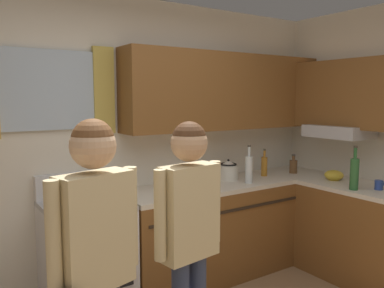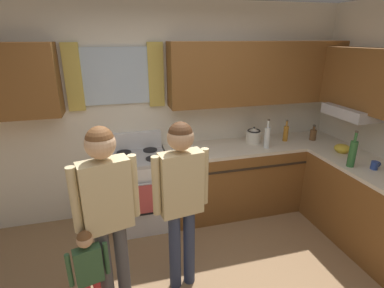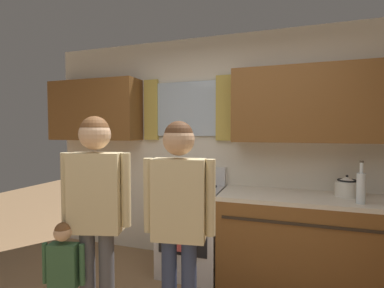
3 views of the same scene
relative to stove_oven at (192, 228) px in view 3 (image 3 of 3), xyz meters
name	(u,v)px [view 3 (image 3 of 3)]	position (x,y,z in m)	size (l,w,h in m)	color
back_wall_unit	(236,133)	(0.43, 0.27, 1.03)	(4.60, 0.42, 2.60)	silver
stove_oven	(192,228)	(0.00, 0.00, 0.00)	(0.62, 0.67, 1.10)	silver
bottle_tall_clear	(361,187)	(1.56, -0.16, 0.57)	(0.07, 0.07, 0.37)	silver
stovetop_kettle	(347,187)	(1.50, 0.08, 0.53)	(0.27, 0.20, 0.21)	silver
adult_holding_child	(96,201)	(-0.34, -1.17, 0.55)	(0.49, 0.24, 1.62)	#4C4C51
adult_in_plaid	(179,208)	(0.26, -1.09, 0.53)	(0.49, 0.21, 1.58)	#2D3856
small_child	(64,270)	(-0.51, -1.31, 0.09)	(0.30, 0.13, 0.89)	red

